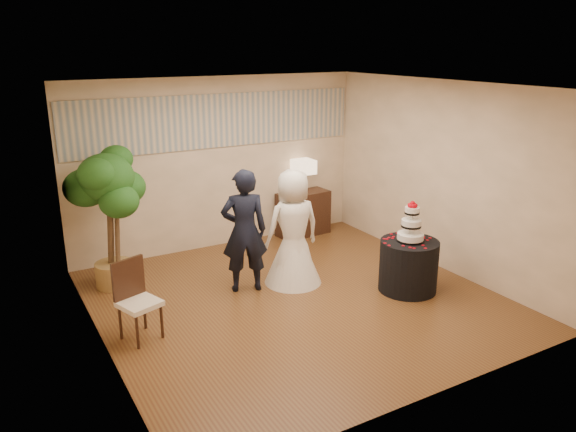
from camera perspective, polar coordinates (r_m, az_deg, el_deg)
floor at (r=7.62m, az=0.86°, el=-8.46°), size 5.00×5.00×0.00m
ceiling at (r=6.88m, az=0.96°, el=13.05°), size 5.00×5.00×0.00m
wall_back at (r=9.30m, az=-7.03°, el=5.31°), size 5.00×0.06×2.80m
wall_front at (r=5.24m, az=15.05°, el=-4.67°), size 5.00×0.06×2.80m
wall_left at (r=6.28m, az=-19.13°, el=-1.40°), size 0.06×5.00×2.80m
wall_right at (r=8.63m, az=15.36°, el=3.89°), size 0.06×5.00×2.80m
mural_border at (r=9.16m, az=-7.14°, el=9.57°), size 4.90×0.02×0.85m
groom at (r=7.62m, az=-4.46°, el=-1.52°), size 0.72×0.58×1.72m
bride at (r=7.84m, az=0.52°, el=-1.18°), size 0.86×0.86×1.65m
cake_table at (r=7.93m, az=12.13°, el=-4.96°), size 0.80×0.80×0.72m
wedding_cake at (r=7.71m, az=12.43°, el=-0.53°), size 0.37×0.37×0.57m
console at (r=9.97m, az=1.54°, el=0.26°), size 0.97×0.49×0.78m
table_lamp at (r=9.79m, az=1.58°, el=4.06°), size 0.34×0.34×0.58m
ficus_tree at (r=8.06m, az=-17.68°, el=-0.21°), size 1.35×1.35×2.00m
side_chair at (r=6.70m, az=-14.87°, el=-8.38°), size 0.56×0.57×0.94m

